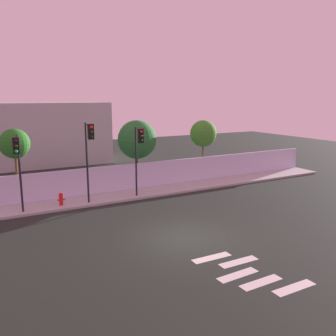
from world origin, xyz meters
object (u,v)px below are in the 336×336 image
(traffic_light_center, at_px, (89,146))
(roadside_tree_midleft, at_px, (137,140))
(roadside_tree_leftmost, at_px, (14,144))
(traffic_light_left, at_px, (18,158))
(roadside_tree_midright, at_px, (203,134))
(fire_hydrant, at_px, (61,199))
(traffic_light_right, at_px, (139,147))

(traffic_light_center, height_order, roadside_tree_midleft, traffic_light_center)
(traffic_light_center, height_order, roadside_tree_leftmost, traffic_light_center)
(roadside_tree_leftmost, relative_size, roadside_tree_midleft, 0.95)
(traffic_light_left, relative_size, roadside_tree_midright, 0.93)
(traffic_light_center, bearing_deg, roadside_tree_leftmost, 133.56)
(traffic_light_left, height_order, roadside_tree_leftmost, roadside_tree_leftmost)
(traffic_light_center, xyz_separation_m, fire_hydrant, (-1.65, 0.85, -3.22))
(traffic_light_center, bearing_deg, traffic_light_right, -0.15)
(traffic_light_center, xyz_separation_m, roadside_tree_leftmost, (-3.73, 3.92, -0.07))
(traffic_light_center, relative_size, roadside_tree_midright, 1.05)
(roadside_tree_midright, bearing_deg, traffic_light_right, -152.86)
(roadside_tree_leftmost, bearing_deg, roadside_tree_midright, 0.00)
(roadside_tree_midleft, height_order, roadside_tree_midright, roadside_tree_midleft)
(roadside_tree_midleft, bearing_deg, roadside_tree_midright, 0.00)
(traffic_light_left, bearing_deg, roadside_tree_leftmost, 86.45)
(traffic_light_left, height_order, traffic_light_right, traffic_light_right)
(traffic_light_center, bearing_deg, roadside_tree_midright, 19.81)
(roadside_tree_leftmost, bearing_deg, traffic_light_right, -29.48)
(traffic_light_center, relative_size, fire_hydrant, 6.42)
(fire_hydrant, distance_m, roadside_tree_midright, 13.27)
(roadside_tree_midleft, relative_size, roadside_tree_midright, 1.04)
(traffic_light_right, height_order, roadside_tree_leftmost, traffic_light_right)
(traffic_light_left, bearing_deg, roadside_tree_midleft, 23.51)
(traffic_light_left, height_order, roadside_tree_midright, roadside_tree_midright)
(roadside_tree_leftmost, bearing_deg, fire_hydrant, -55.88)
(traffic_light_left, relative_size, roadside_tree_leftmost, 0.94)
(traffic_light_right, xyz_separation_m, roadside_tree_leftmost, (-6.95, 3.93, 0.20))
(traffic_light_left, height_order, fire_hydrant, traffic_light_left)
(traffic_light_right, bearing_deg, roadside_tree_midright, 27.14)
(roadside_tree_leftmost, height_order, roadside_tree_midleft, roadside_tree_midleft)
(traffic_light_left, distance_m, roadside_tree_leftmost, 3.86)
(fire_hydrant, height_order, roadside_tree_midleft, roadside_tree_midleft)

